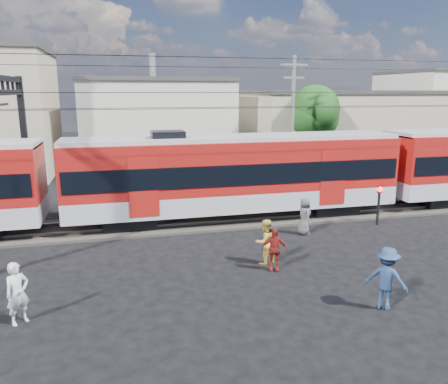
{
  "coord_description": "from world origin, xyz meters",
  "views": [
    {
      "loc": [
        -5.34,
        -12.15,
        6.28
      ],
      "look_at": [
        -1.11,
        5.0,
        2.17
      ],
      "focal_mm": 35.0,
      "sensor_mm": 36.0,
      "label": 1
    }
  ],
  "objects_px": {
    "pedestrian_a": "(18,293)",
    "pedestrian_c": "(386,278)",
    "crossing_signal": "(379,198)",
    "commuter_train": "(239,172)"
  },
  "relations": [
    {
      "from": "pedestrian_a",
      "to": "pedestrian_c",
      "type": "bearing_deg",
      "value": -46.17
    },
    {
      "from": "pedestrian_c",
      "to": "crossing_signal",
      "type": "bearing_deg",
      "value": -77.27
    },
    {
      "from": "commuter_train",
      "to": "crossing_signal",
      "type": "relative_size",
      "value": 26.26
    },
    {
      "from": "pedestrian_a",
      "to": "pedestrian_c",
      "type": "height_order",
      "value": "pedestrian_c"
    },
    {
      "from": "commuter_train",
      "to": "crossing_signal",
      "type": "height_order",
      "value": "commuter_train"
    },
    {
      "from": "commuter_train",
      "to": "pedestrian_c",
      "type": "bearing_deg",
      "value": -80.18
    },
    {
      "from": "commuter_train",
      "to": "crossing_signal",
      "type": "bearing_deg",
      "value": -21.14
    },
    {
      "from": "pedestrian_c",
      "to": "commuter_train",
      "type": "bearing_deg",
      "value": -36.0
    },
    {
      "from": "crossing_signal",
      "to": "pedestrian_c",
      "type": "bearing_deg",
      "value": -121.45
    },
    {
      "from": "pedestrian_a",
      "to": "crossing_signal",
      "type": "xyz_separation_m",
      "value": [
        14.81,
        5.73,
        0.45
      ]
    }
  ]
}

